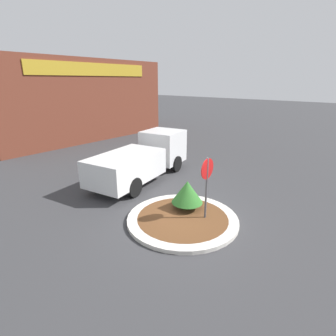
# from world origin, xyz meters

# --- Properties ---
(ground_plane) EXTENTS (120.00, 120.00, 0.00)m
(ground_plane) POSITION_xyz_m (0.00, 0.00, 0.00)
(ground_plane) COLOR #38383A
(traffic_island) EXTENTS (3.81, 3.81, 0.13)m
(traffic_island) POSITION_xyz_m (0.00, 0.00, 0.07)
(traffic_island) COLOR beige
(traffic_island) RESTS_ON ground_plane
(stop_sign) EXTENTS (0.70, 0.07, 2.26)m
(stop_sign) POSITION_xyz_m (0.50, -0.59, 1.57)
(stop_sign) COLOR #4C4C51
(stop_sign) RESTS_ON ground_plane
(island_shrub) EXTENTS (1.14, 1.14, 1.06)m
(island_shrub) POSITION_xyz_m (0.65, 0.29, 0.78)
(island_shrub) COLOR brown
(island_shrub) RESTS_ON traffic_island
(utility_truck) EXTENTS (6.19, 2.97, 2.06)m
(utility_truck) POSITION_xyz_m (2.11, 3.98, 1.04)
(utility_truck) COLOR silver
(utility_truck) RESTS_ON ground_plane
(storefront_building) EXTENTS (14.19, 6.07, 6.17)m
(storefront_building) POSITION_xyz_m (5.70, 15.61, 3.09)
(storefront_building) COLOR brown
(storefront_building) RESTS_ON ground_plane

